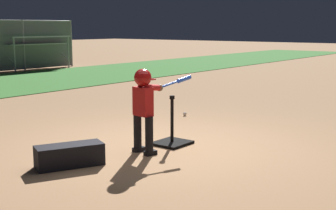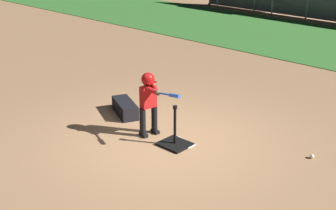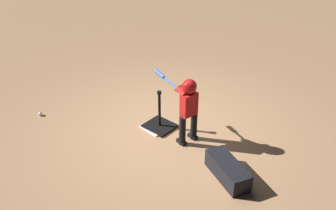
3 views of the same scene
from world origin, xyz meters
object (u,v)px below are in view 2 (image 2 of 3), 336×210
Objects in this scene: batting_tee at (175,141)px; baseball at (312,156)px; equipment_bag at (125,108)px; batter_child at (149,97)px.

batting_tee is 9.99× the size of baseball.
batting_tee is at bearing 13.61° from equipment_bag.
baseball is at bearing 24.66° from batter_child.
batter_child reaches higher than equipment_bag.
baseball is (2.59, 1.19, -0.71)m from batter_child.
batter_child is 15.98× the size of baseball.
baseball is 0.09× the size of equipment_bag.
batter_child is at bearing -179.79° from batting_tee.
batting_tee is at bearing 0.21° from batter_child.
batting_tee reaches higher than equipment_bag.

